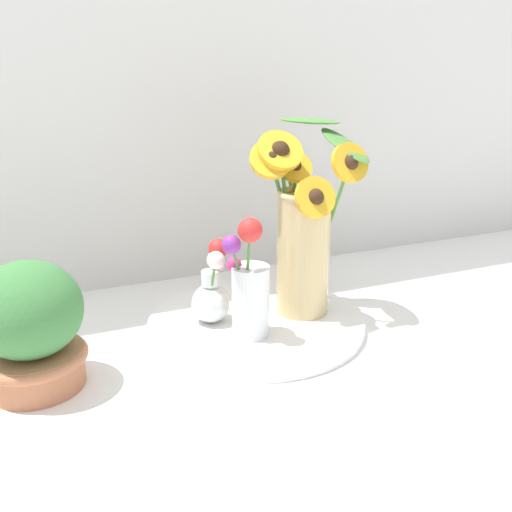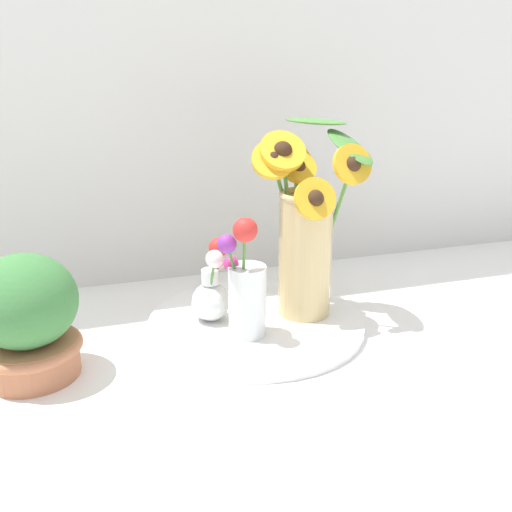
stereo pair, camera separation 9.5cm
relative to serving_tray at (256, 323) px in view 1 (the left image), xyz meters
The scene contains 6 objects.
ground_plane 0.10m from the serving_tray, 93.42° to the right, with size 6.00×6.00×0.00m, color white.
serving_tray is the anchor object (origin of this frame).
mason_jar_sunflowers 0.20m from the serving_tray, ahead, with size 0.22×0.20×0.36m.
vase_small_center 0.12m from the serving_tray, 122.81° to the right, with size 0.09×0.08×0.22m.
vase_bulb_right 0.11m from the serving_tray, 164.36° to the left, with size 0.07×0.08×0.16m.
potted_plant 0.41m from the serving_tray, behind, with size 0.17×0.17×0.21m.
Camera 1 is at (-0.40, -0.86, 0.50)m, focal length 42.00 mm.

